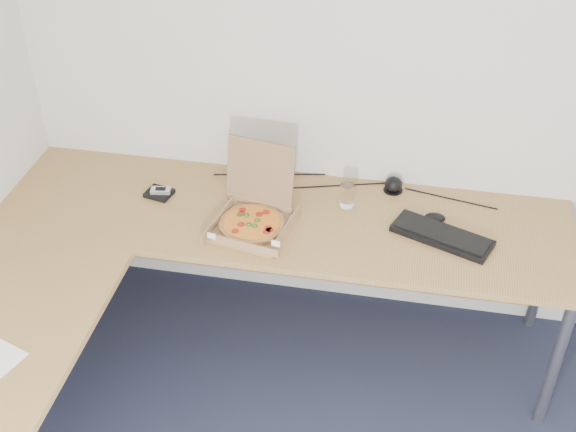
% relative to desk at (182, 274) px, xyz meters
% --- Properties ---
extents(room_shell, '(3.50, 3.50, 2.50)m').
position_rel_desk_xyz_m(room_shell, '(0.82, -0.97, 0.55)').
color(room_shell, silver).
rests_on(room_shell, ground).
extents(desk, '(2.50, 2.20, 0.73)m').
position_rel_desk_xyz_m(desk, '(0.00, 0.00, 0.00)').
color(desk, '#AB7F45').
rests_on(desk, ground).
extents(pizza_box, '(0.31, 0.36, 0.31)m').
position_rel_desk_xyz_m(pizza_box, '(0.22, 0.33, 0.07)').
color(pizza_box, '#A17850').
rests_on(pizza_box, desk).
extents(drinking_glass, '(0.06, 0.06, 0.11)m').
position_rel_desk_xyz_m(drinking_glass, '(0.59, 0.55, 0.09)').
color(drinking_glass, white).
rests_on(drinking_glass, desk).
extents(keyboard, '(0.44, 0.29, 0.03)m').
position_rel_desk_xyz_m(keyboard, '(1.01, 0.39, 0.04)').
color(keyboard, black).
rests_on(keyboard, desk).
extents(mouse, '(0.10, 0.08, 0.03)m').
position_rel_desk_xyz_m(mouse, '(0.98, 0.51, 0.05)').
color(mouse, black).
rests_on(mouse, desk).
extents(wallet, '(0.13, 0.12, 0.02)m').
position_rel_desk_xyz_m(wallet, '(-0.25, 0.47, 0.04)').
color(wallet, black).
rests_on(wallet, desk).
extents(phone, '(0.09, 0.06, 0.02)m').
position_rel_desk_xyz_m(phone, '(-0.24, 0.47, 0.06)').
color(phone, '#B2B5BA').
rests_on(phone, wallet).
extents(dome_speaker, '(0.09, 0.09, 0.07)m').
position_rel_desk_xyz_m(dome_speaker, '(0.79, 0.71, 0.07)').
color(dome_speaker, black).
rests_on(dome_speaker, desk).
extents(cable_bundle, '(0.63, 0.13, 0.01)m').
position_rel_desk_xyz_m(cable_bundle, '(0.57, 0.71, 0.03)').
color(cable_bundle, black).
rests_on(cable_bundle, desk).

